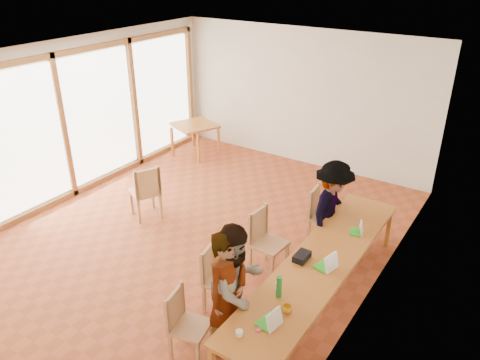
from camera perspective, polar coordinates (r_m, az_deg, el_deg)
name	(u,v)px	position (r m, az deg, el deg)	size (l,w,h in m)	color
ground	(190,239)	(8.02, -6.15, -7.21)	(8.00, 8.00, 0.00)	#A74C28
wall_back	(302,98)	(10.50, 7.51, 9.91)	(6.00, 0.10, 3.00)	beige
wall_right	(374,211)	(6.01, 15.97, -3.66)	(0.10, 8.00, 3.00)	beige
window_wall	(62,123)	(9.39, -20.86, 6.47)	(0.10, 8.00, 3.00)	white
ceiling	(180,59)	(6.86, -7.38, 14.42)	(6.00, 8.00, 0.04)	white
communal_table	(320,264)	(6.31, 9.78, -10.02)	(0.80, 4.00, 0.75)	#C06F2A
side_table	(195,128)	(11.09, -5.51, 6.39)	(0.90, 0.90, 0.75)	#C06F2A
chair_near	(182,317)	(5.71, -7.04, -16.26)	(0.50, 0.50, 0.48)	tan
chair_mid	(215,271)	(6.33, -3.07, -11.02)	(0.51, 0.51, 0.49)	tan
chair_far	(263,234)	(6.98, 2.86, -6.61)	(0.50, 0.50, 0.53)	tan
chair_empty	(319,209)	(7.77, 9.64, -3.52)	(0.49, 0.49, 0.51)	tan
chair_spare	(146,187)	(8.43, -11.36, -0.89)	(0.64, 0.64, 0.55)	tan
person_near	(227,294)	(5.57, -1.57, -13.73)	(0.59, 0.39, 1.62)	gray
person_mid	(237,287)	(5.65, -0.40, -12.88)	(0.81, 0.63, 1.66)	gray
person_far	(332,211)	(7.31, 11.16, -3.69)	(1.05, 0.60, 1.62)	gray
laptop_near	(271,321)	(5.26, 3.81, -16.74)	(0.25, 0.27, 0.21)	green
laptop_mid	(328,264)	(6.13, 10.67, -10.04)	(0.28, 0.30, 0.22)	green
laptop_far	(359,230)	(6.93, 14.25, -5.93)	(0.23, 0.24, 0.18)	green
yellow_mug	(287,309)	(5.43, 5.74, -15.36)	(0.11, 0.11, 0.09)	orange
green_bottle	(279,287)	(5.57, 4.78, -12.85)	(0.07, 0.07, 0.28)	#1D7C2E
clear_glass	(278,286)	(5.73, 4.69, -12.73)	(0.07, 0.07, 0.09)	silver
condiment_cup	(239,333)	(5.16, -0.08, -18.17)	(0.08, 0.08, 0.06)	white
pink_phone	(259,329)	(5.24, 2.39, -17.67)	(0.05, 0.10, 0.01)	#E34A66
black_pouch	(302,257)	(6.24, 7.55, -9.23)	(0.16, 0.26, 0.09)	black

